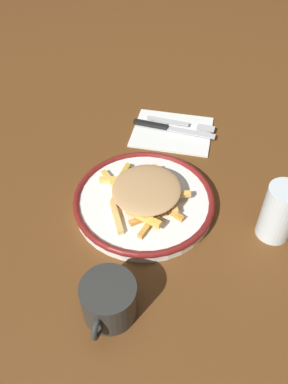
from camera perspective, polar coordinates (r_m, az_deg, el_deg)
ground_plane at (r=0.81m, az=0.00°, el=-1.94°), size 2.60×2.60×0.00m
plate at (r=0.80m, az=0.00°, el=-1.28°), size 0.29×0.29×0.03m
fries_heap at (r=0.78m, az=0.20°, el=0.06°), size 0.19×0.20×0.04m
napkin at (r=0.99m, az=4.38°, el=8.93°), size 0.17×0.21×0.01m
fork at (r=1.00m, az=5.45°, el=10.04°), size 0.02×0.18×0.01m
knife at (r=0.99m, az=3.33°, el=9.50°), size 0.02×0.21×0.01m
water_glass at (r=0.75m, az=19.32°, el=-3.06°), size 0.07×0.07×0.12m
coffee_mug at (r=0.64m, az=-5.22°, el=-15.60°), size 0.12×0.09×0.07m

